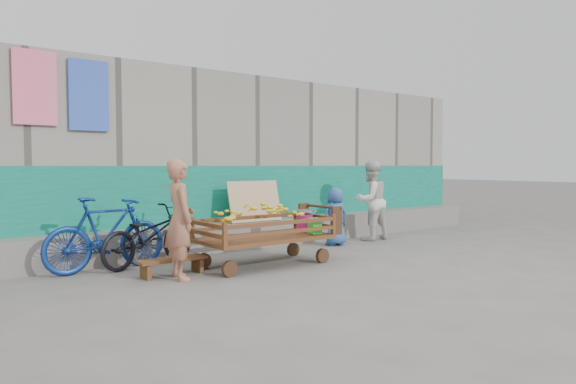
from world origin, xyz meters
TOP-DOWN VIEW (x-y plane):
  - ground at (0.00, 0.00)m, footprint 80.00×80.00m
  - building_wall at (-0.00, 4.05)m, footprint 12.00×3.50m
  - banana_cart at (-0.47, 0.87)m, footprint 2.04×0.93m
  - bench at (-1.75, 1.06)m, footprint 0.89×0.27m
  - vendor_man at (-1.75, 0.82)m, footprint 0.44×0.59m
  - woman at (2.55, 1.68)m, footprint 0.76×0.61m
  - child at (1.59, 1.61)m, footprint 0.55×0.41m
  - bicycle_dark at (-1.72, 1.87)m, footprint 1.71×1.06m
  - bicycle_blue at (-2.32, 1.85)m, footprint 1.68×0.58m

SIDE VIEW (x-z plane):
  - ground at x=0.00m, z-range 0.00..0.00m
  - bench at x=-1.75m, z-range 0.05..0.27m
  - bicycle_dark at x=-1.72m, z-range 0.00..0.85m
  - bicycle_blue at x=-2.32m, z-range 0.00..0.99m
  - child at x=1.59m, z-range 0.00..1.02m
  - banana_cart at x=-0.47m, z-range 0.15..1.02m
  - vendor_man at x=-1.75m, z-range 0.00..1.49m
  - woman at x=2.55m, z-range 0.00..1.50m
  - building_wall at x=0.00m, z-range -0.03..2.97m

